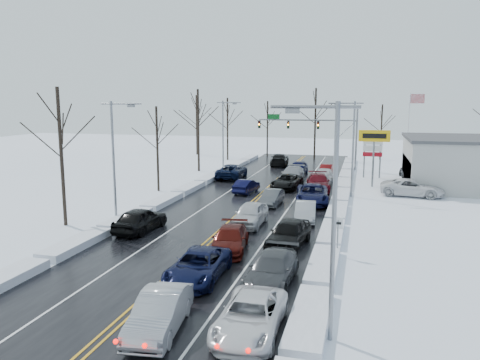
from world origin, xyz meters
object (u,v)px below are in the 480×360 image
(traffic_signal_mast, at_px, (318,128))
(oncoming_car_0, at_px, (246,193))
(flagpole, at_px, (410,125))
(tires_plus_sign, at_px, (374,140))

(traffic_signal_mast, xyz_separation_m, oncoming_car_0, (-5.08, -18.67, -5.48))
(flagpole, xyz_separation_m, oncoming_car_0, (-16.81, -20.68, -5.93))
(tires_plus_sign, relative_size, oncoming_car_0, 1.47)
(traffic_signal_mast, distance_m, oncoming_car_0, 20.11)
(traffic_signal_mast, xyz_separation_m, flagpole, (11.72, 2.01, 0.45))
(oncoming_car_0, bearing_deg, tires_plus_sign, -143.55)
(traffic_signal_mast, relative_size, tires_plus_sign, 2.21)
(traffic_signal_mast, height_order, tires_plus_sign, traffic_signal_mast)
(tires_plus_sign, xyz_separation_m, flagpole, (4.67, 14.01, 0.93))
(traffic_signal_mast, distance_m, tires_plus_sign, 13.92)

